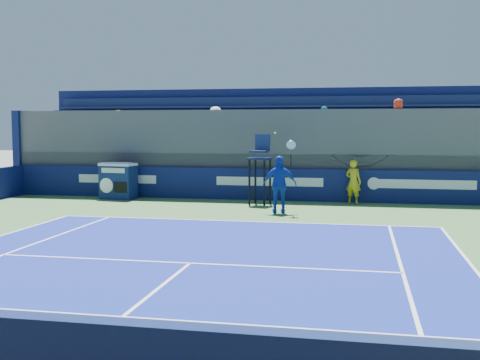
% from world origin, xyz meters
% --- Properties ---
extents(ball_person, '(0.68, 0.57, 1.58)m').
position_xyz_m(ball_person, '(3.08, 16.64, 0.80)').
color(ball_person, gold).
rests_on(ball_person, apron).
extents(tennis_net, '(11.65, 0.08, 1.10)m').
position_xyz_m(tennis_net, '(0.00, 0.00, 0.56)').
color(tennis_net, black).
rests_on(tennis_net, ground).
extents(back_hoarding, '(20.40, 0.21, 1.20)m').
position_xyz_m(back_hoarding, '(0.00, 17.10, 0.60)').
color(back_hoarding, '#0D1448').
rests_on(back_hoarding, ground).
extents(match_clock, '(1.42, 0.92, 1.40)m').
position_xyz_m(match_clock, '(-5.69, 16.38, 0.74)').
color(match_clock, navy).
rests_on(match_clock, ground).
extents(umpire_chair, '(0.83, 0.83, 2.48)m').
position_xyz_m(umpire_chair, '(-0.15, 15.86, 1.53)').
color(umpire_chair, black).
rests_on(umpire_chair, ground).
extents(tennis_player, '(1.13, 0.63, 2.57)m').
position_xyz_m(tennis_player, '(0.82, 13.83, 0.93)').
color(tennis_player, '#143BA8').
rests_on(tennis_player, apron).
extents(stadium_seating, '(21.00, 4.05, 4.40)m').
position_xyz_m(stadium_seating, '(-0.01, 19.15, 1.83)').
color(stadium_seating, '#4A4A4F').
rests_on(stadium_seating, ground).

